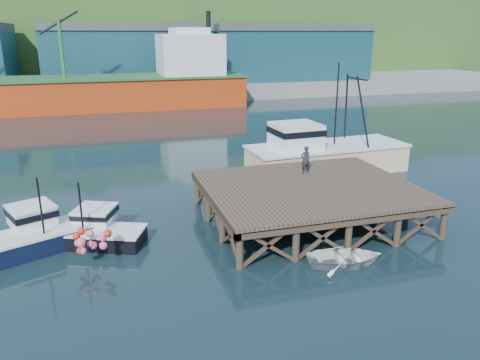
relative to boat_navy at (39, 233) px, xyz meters
name	(u,v)px	position (x,y,z in m)	size (l,w,h in m)	color
ground	(219,230)	(9.41, -0.57, -0.80)	(300.00, 300.00, 0.00)	black
wharf	(311,189)	(14.91, -0.76, 1.14)	(12.00, 10.00, 2.62)	brown
far_quay	(128,85)	(9.41, 69.43, 0.20)	(160.00, 40.00, 2.00)	gray
warehouse_mid	(127,57)	(9.41, 64.43, 5.70)	(28.00, 16.00, 9.00)	#184450
warehouse_right	(283,55)	(39.41, 64.43, 5.70)	(30.00, 16.00, 9.00)	#184450
cargo_ship	(77,87)	(0.95, 47.43, 2.51)	(55.50, 10.00, 13.75)	#BF3B12
hillside	(116,31)	(9.41, 99.43, 10.20)	(220.00, 50.00, 22.00)	#2D511E
boat_navy	(39,233)	(0.00, 0.00, 0.00)	(6.79, 4.78, 4.00)	black
boat_black	(91,230)	(2.54, -0.13, -0.15)	(6.17, 5.14, 3.58)	black
trawler	(324,150)	(20.30, 8.23, 0.94)	(12.90, 5.17, 8.50)	beige
dinghy	(345,257)	(14.15, -6.37, -0.42)	(2.62, 3.67, 0.76)	white
dockworker	(305,160)	(15.70, 1.80, 2.20)	(0.64, 0.42, 1.75)	black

